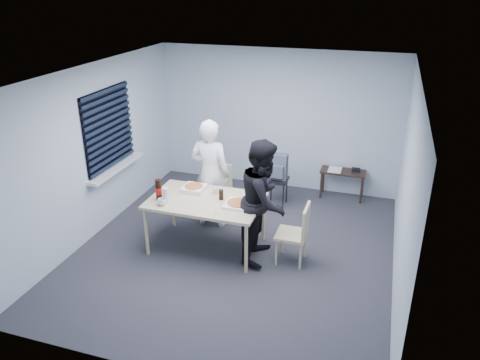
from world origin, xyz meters
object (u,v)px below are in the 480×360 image
(dining_table, at_px, (206,203))
(mug_b, at_px, (216,191))
(stool, at_px, (277,184))
(chair_right, at_px, (298,230))
(soda_bottle, at_px, (159,190))
(person_white, at_px, (210,174))
(backpack, at_px, (278,167))
(side_table, at_px, (343,175))
(mug_a, at_px, (162,202))
(person_black, at_px, (264,201))
(chair_far, at_px, (218,186))

(dining_table, relative_size, mug_b, 16.17)
(stool, bearing_deg, chair_right, -67.73)
(stool, distance_m, soda_bottle, 2.36)
(person_white, distance_m, stool, 1.40)
(chair_right, distance_m, soda_bottle, 2.06)
(dining_table, height_order, backpack, backpack)
(side_table, height_order, stool, side_table)
(chair_right, distance_m, stool, 1.83)
(person_white, xyz_separation_m, mug_a, (-0.32, -1.05, -0.05))
(person_black, xyz_separation_m, soda_bottle, (-1.50, -0.20, 0.05))
(side_table, relative_size, mug_b, 7.96)
(person_white, xyz_separation_m, stool, (0.86, 0.99, -0.49))
(backpack, relative_size, mug_b, 4.54)
(person_black, height_order, soda_bottle, person_black)
(dining_table, distance_m, soda_bottle, 0.70)
(side_table, xyz_separation_m, mug_a, (-2.24, -2.70, 0.39))
(stool, xyz_separation_m, mug_a, (-1.18, -2.05, 0.44))
(dining_table, xyz_separation_m, side_table, (1.72, 2.35, -0.28))
(stool, bearing_deg, mug_b, -112.36)
(person_white, bearing_deg, backpack, -131.31)
(side_table, bearing_deg, dining_table, -126.22)
(dining_table, xyz_separation_m, chair_right, (1.36, 0.01, -0.22))
(dining_table, relative_size, person_black, 0.91)
(chair_far, bearing_deg, backpack, 36.11)
(chair_right, bearing_deg, backpack, 112.44)
(chair_far, xyz_separation_m, stool, (0.86, 0.64, -0.12))
(stool, height_order, mug_b, mug_b)
(mug_b, bearing_deg, chair_right, -10.31)
(chair_right, distance_m, person_white, 1.75)
(person_white, height_order, mug_a, person_white)
(chair_far, height_order, soda_bottle, soda_bottle)
(chair_far, height_order, backpack, backpack)
(stool, bearing_deg, side_table, 31.53)
(person_black, relative_size, stool, 3.50)
(side_table, height_order, soda_bottle, soda_bottle)
(dining_table, height_order, mug_a, mug_a)
(chair_far, bearing_deg, mug_b, -72.08)
(side_table, xyz_separation_m, backpack, (-1.06, -0.66, 0.28))
(person_black, distance_m, mug_b, 0.82)
(chair_far, height_order, side_table, chair_far)
(dining_table, xyz_separation_m, mug_b, (0.06, 0.24, 0.11))
(dining_table, xyz_separation_m, backpack, (0.66, 1.69, -0.00))
(person_white, xyz_separation_m, soda_bottle, (-0.45, -0.89, 0.05))
(chair_far, distance_m, backpack, 1.09)
(stool, height_order, soda_bottle, soda_bottle)
(dining_table, height_order, soda_bottle, soda_bottle)
(stool, bearing_deg, dining_table, -111.30)
(chair_far, xyz_separation_m, mug_b, (0.26, -0.82, 0.32))
(chair_far, height_order, mug_b, chair_far)
(chair_far, bearing_deg, chair_right, -34.00)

